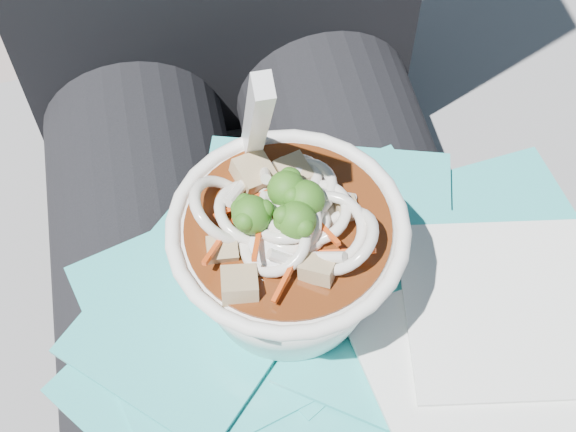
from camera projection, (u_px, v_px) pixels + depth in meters
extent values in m
cube|color=slate|center=(256.00, 328.00, 0.95)|extent=(1.03, 0.56, 0.45)
cylinder|color=black|center=(166.00, 356.00, 0.61)|extent=(0.16, 0.48, 0.16)
cylinder|color=black|center=(388.00, 314.00, 0.63)|extent=(0.16, 0.48, 0.16)
cube|color=#29ADAD|center=(469.00, 418.00, 0.50)|extent=(0.15, 0.18, 0.00)
cube|color=#29ADAD|center=(348.00, 295.00, 0.54)|extent=(0.15, 0.17, 0.00)
cube|color=#29ADAD|center=(266.00, 363.00, 0.51)|extent=(0.16, 0.14, 0.00)
cube|color=#29ADAD|center=(477.00, 272.00, 0.55)|extent=(0.19, 0.19, 0.00)
cube|color=#29ADAD|center=(275.00, 381.00, 0.50)|extent=(0.29, 0.29, 0.00)
cube|color=#29ADAD|center=(322.00, 295.00, 0.53)|extent=(0.17, 0.17, 0.00)
cube|color=#29ADAD|center=(234.00, 309.00, 0.53)|extent=(0.22, 0.20, 0.00)
cube|color=#29ADAD|center=(324.00, 228.00, 0.56)|extent=(0.21, 0.19, 0.00)
cube|color=#29ADAD|center=(348.00, 249.00, 0.55)|extent=(0.16, 0.16, 0.00)
cube|color=#29ADAD|center=(446.00, 322.00, 0.52)|extent=(0.24, 0.24, 0.00)
cube|color=#29ADAD|center=(202.00, 304.00, 0.52)|extent=(0.20, 0.20, 0.00)
cube|color=white|center=(492.00, 376.00, 0.49)|extent=(0.16, 0.16, 0.00)
cube|color=white|center=(503.00, 307.00, 0.51)|extent=(0.15, 0.15, 0.00)
torus|color=white|center=(288.00, 227.00, 0.46)|extent=(0.14, 0.14, 0.01)
cylinder|color=#4B1E0A|center=(288.00, 230.00, 0.46)|extent=(0.12, 0.12, 0.01)
torus|color=silver|center=(292.00, 236.00, 0.46)|extent=(0.05, 0.04, 0.03)
torus|color=silver|center=(307.00, 193.00, 0.47)|extent=(0.05, 0.05, 0.03)
torus|color=silver|center=(253.00, 213.00, 0.46)|extent=(0.05, 0.05, 0.02)
torus|color=silver|center=(225.00, 210.00, 0.46)|extent=(0.05, 0.06, 0.04)
torus|color=silver|center=(300.00, 191.00, 0.47)|extent=(0.05, 0.06, 0.02)
torus|color=silver|center=(275.00, 240.00, 0.45)|extent=(0.05, 0.05, 0.02)
torus|color=silver|center=(298.00, 212.00, 0.46)|extent=(0.04, 0.04, 0.01)
torus|color=silver|center=(299.00, 226.00, 0.46)|extent=(0.05, 0.05, 0.02)
torus|color=silver|center=(289.00, 223.00, 0.45)|extent=(0.04, 0.05, 0.04)
torus|color=silver|center=(326.00, 229.00, 0.45)|extent=(0.05, 0.05, 0.02)
torus|color=silver|center=(312.00, 205.00, 0.46)|extent=(0.04, 0.04, 0.03)
torus|color=silver|center=(289.00, 180.00, 0.47)|extent=(0.06, 0.06, 0.02)
torus|color=silver|center=(287.00, 221.00, 0.45)|extent=(0.04, 0.04, 0.03)
torus|color=silver|center=(316.00, 213.00, 0.46)|extent=(0.06, 0.06, 0.03)
torus|color=silver|center=(292.00, 229.00, 0.46)|extent=(0.05, 0.05, 0.03)
torus|color=silver|center=(288.00, 216.00, 0.45)|extent=(0.04, 0.04, 0.02)
torus|color=silver|center=(343.00, 241.00, 0.45)|extent=(0.06, 0.06, 0.03)
cylinder|color=silver|center=(240.00, 188.00, 0.47)|extent=(0.02, 0.03, 0.01)
cylinder|color=silver|center=(291.00, 261.00, 0.44)|extent=(0.03, 0.01, 0.02)
cylinder|color=silver|center=(264.00, 172.00, 0.47)|extent=(0.01, 0.03, 0.02)
cylinder|color=silver|center=(287.00, 198.00, 0.46)|extent=(0.03, 0.01, 0.02)
cylinder|color=silver|center=(320.00, 257.00, 0.44)|extent=(0.03, 0.02, 0.02)
cylinder|color=silver|center=(336.00, 196.00, 0.46)|extent=(0.03, 0.01, 0.02)
cylinder|color=#618E44|center=(305.00, 211.00, 0.46)|extent=(0.01, 0.01, 0.01)
sphere|color=#1F5313|center=(306.00, 199.00, 0.45)|extent=(0.02, 0.02, 0.02)
sphere|color=#1F5313|center=(292.00, 196.00, 0.45)|extent=(0.01, 0.01, 0.01)
sphere|color=#1F5313|center=(306.00, 209.00, 0.44)|extent=(0.01, 0.01, 0.01)
sphere|color=#1F5313|center=(293.00, 196.00, 0.45)|extent=(0.01, 0.01, 0.01)
sphere|color=#1F5313|center=(296.00, 189.00, 0.45)|extent=(0.01, 0.01, 0.01)
cylinder|color=#618E44|center=(287.00, 201.00, 0.46)|extent=(0.01, 0.01, 0.01)
sphere|color=#1F5313|center=(287.00, 190.00, 0.45)|extent=(0.02, 0.02, 0.02)
sphere|color=#1F5313|center=(289.00, 177.00, 0.46)|extent=(0.01, 0.01, 0.01)
sphere|color=#1F5313|center=(291.00, 197.00, 0.45)|extent=(0.01, 0.01, 0.01)
sphere|color=#1F5313|center=(292.00, 177.00, 0.45)|extent=(0.01, 0.01, 0.01)
sphere|color=#1F5313|center=(299.00, 193.00, 0.45)|extent=(0.01, 0.01, 0.01)
cylinder|color=#618E44|center=(252.00, 226.00, 0.45)|extent=(0.01, 0.01, 0.01)
sphere|color=#1F5313|center=(251.00, 215.00, 0.44)|extent=(0.02, 0.02, 0.02)
sphere|color=#1F5313|center=(240.00, 208.00, 0.45)|extent=(0.01, 0.01, 0.01)
sphere|color=#1F5313|center=(245.00, 203.00, 0.45)|extent=(0.01, 0.01, 0.01)
sphere|color=#1F5313|center=(264.00, 209.00, 0.44)|extent=(0.01, 0.01, 0.01)
sphere|color=#1F5313|center=(245.00, 221.00, 0.44)|extent=(0.01, 0.01, 0.01)
cylinder|color=#618E44|center=(296.00, 232.00, 0.45)|extent=(0.01, 0.01, 0.01)
sphere|color=#1F5313|center=(297.00, 220.00, 0.44)|extent=(0.02, 0.02, 0.02)
sphere|color=#1F5313|center=(296.00, 208.00, 0.45)|extent=(0.01, 0.01, 0.01)
sphere|color=#1F5313|center=(283.00, 221.00, 0.44)|extent=(0.01, 0.01, 0.01)
sphere|color=#1F5313|center=(283.00, 216.00, 0.44)|extent=(0.01, 0.01, 0.01)
sphere|color=#1F5313|center=(304.00, 227.00, 0.44)|extent=(0.01, 0.01, 0.01)
cube|color=#D64312|center=(221.00, 239.00, 0.45)|extent=(0.03, 0.04, 0.01)
cube|color=#D64312|center=(313.00, 202.00, 0.46)|extent=(0.02, 0.03, 0.01)
cube|color=#D64312|center=(344.00, 252.00, 0.45)|extent=(0.03, 0.01, 0.02)
cube|color=#D64312|center=(260.00, 230.00, 0.45)|extent=(0.02, 0.05, 0.02)
cube|color=#D64312|center=(294.00, 263.00, 0.44)|extent=(0.03, 0.04, 0.01)
cube|color=#D64312|center=(247.00, 201.00, 0.46)|extent=(0.04, 0.02, 0.00)
cube|color=#D64312|center=(316.00, 220.00, 0.46)|extent=(0.02, 0.05, 0.02)
cube|color=#D64312|center=(270.00, 215.00, 0.45)|extent=(0.04, 0.01, 0.01)
cube|color=#967A55|center=(346.00, 209.00, 0.47)|extent=(0.01, 0.02, 0.01)
cube|color=#967A55|center=(294.00, 173.00, 0.47)|extent=(0.02, 0.02, 0.01)
cube|color=#967A55|center=(254.00, 174.00, 0.48)|extent=(0.03, 0.03, 0.02)
cube|color=#967A55|center=(222.00, 250.00, 0.45)|extent=(0.02, 0.02, 0.01)
cube|color=#967A55|center=(240.00, 285.00, 0.44)|extent=(0.02, 0.02, 0.02)
cube|color=#967A55|center=(318.00, 270.00, 0.44)|extent=(0.02, 0.02, 0.02)
ellipsoid|color=white|center=(274.00, 239.00, 0.45)|extent=(0.03, 0.04, 0.01)
cube|color=white|center=(256.00, 121.00, 0.43)|extent=(0.01, 0.07, 0.12)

